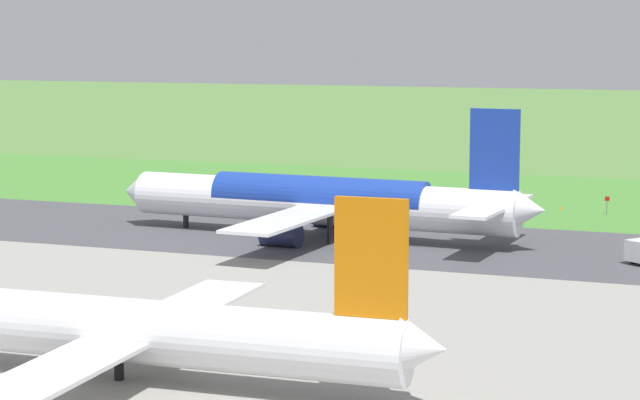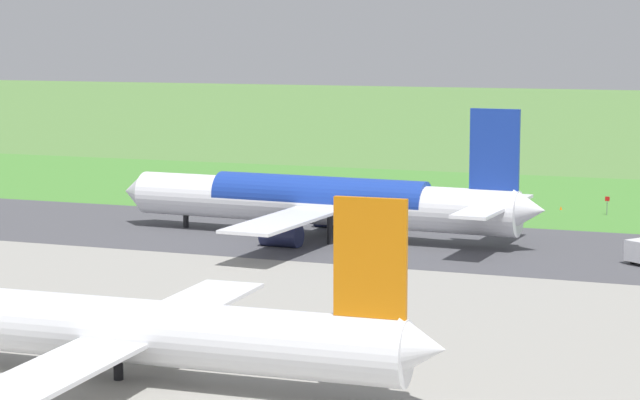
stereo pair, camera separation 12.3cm
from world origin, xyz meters
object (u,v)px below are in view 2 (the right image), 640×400
no_stopping_sign (607,204)px  airliner_parked_mid (121,328)px  airliner_main (323,201)px  traffic_cone_orange (561,208)px

no_stopping_sign → airliner_parked_mid: bearing=77.4°
airliner_main → traffic_cone_orange: size_ratio=98.40×
airliner_parked_mid → traffic_cone_orange: 96.22m
no_stopping_sign → traffic_cone_orange: size_ratio=4.58×
no_stopping_sign → traffic_cone_orange: no_stopping_sign is taller
airliner_parked_mid → no_stopping_sign: size_ratio=18.61×
airliner_main → traffic_cone_orange: 40.29m
airliner_parked_mid → traffic_cone_orange: airliner_parked_mid is taller
airliner_main → no_stopping_sign: 42.06m
airliner_main → no_stopping_sign: size_ratio=21.48×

